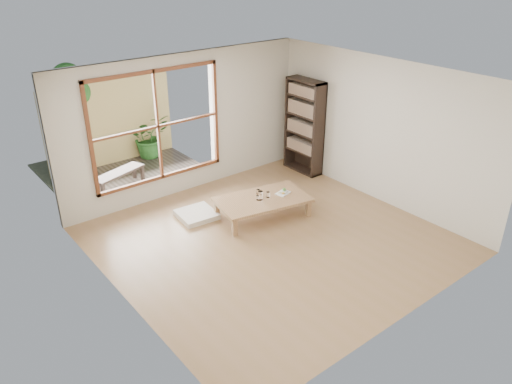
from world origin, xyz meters
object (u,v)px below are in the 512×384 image
low_table (263,201)px  garden_bench (119,175)px  bookshelf (304,127)px  food_tray (283,192)px

low_table → garden_bench: 2.97m
garden_bench → low_table: bearing=-78.0°
bookshelf → garden_bench: (-3.42, 1.54, -0.66)m
food_tray → garden_bench: food_tray is taller
garden_bench → bookshelf: bearing=-42.2°
food_tray → garden_bench: size_ratio=0.25×
low_table → food_tray: bearing=2.3°
low_table → food_tray: size_ratio=6.04×
bookshelf → food_tray: (-1.52, -1.10, -0.60)m
bookshelf → garden_bench: bearing=155.8°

